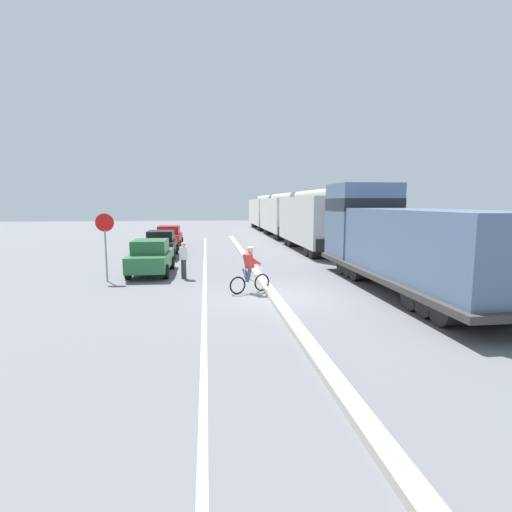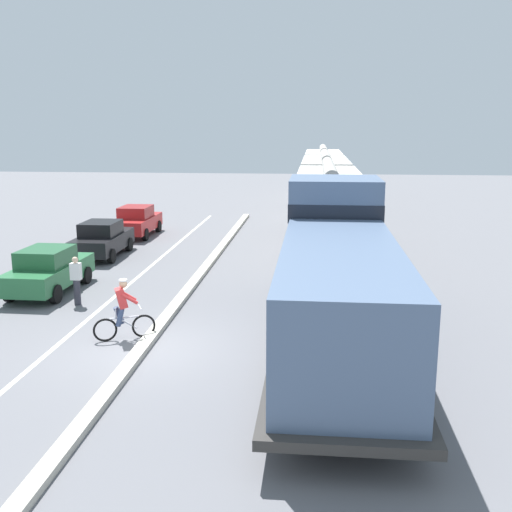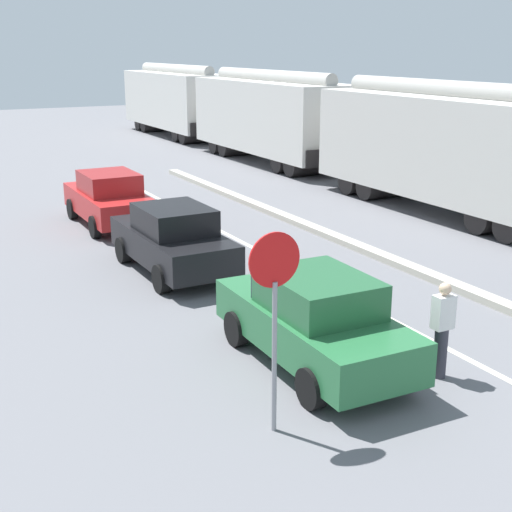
% 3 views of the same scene
% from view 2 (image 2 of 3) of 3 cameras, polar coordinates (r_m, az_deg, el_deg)
% --- Properties ---
extents(ground_plane, '(120.00, 120.00, 0.00)m').
position_cam_2_polar(ground_plane, '(16.32, -10.67, -8.73)').
color(ground_plane, slate).
extents(median_curb, '(0.36, 36.00, 0.16)m').
position_cam_2_polar(median_curb, '(21.83, -6.30, -2.96)').
color(median_curb, '#B2AD9E').
rests_on(median_curb, ground).
extents(lane_stripe, '(0.14, 36.00, 0.01)m').
position_cam_2_polar(lane_stripe, '(22.46, -12.31, -2.94)').
color(lane_stripe, silver).
rests_on(lane_stripe, ground).
extents(locomotive, '(3.10, 11.61, 4.20)m').
position_cam_2_polar(locomotive, '(15.94, 7.70, -2.34)').
color(locomotive, slate).
rests_on(locomotive, ground).
extents(hopper_car_lead, '(2.90, 10.60, 4.18)m').
position_cam_2_polar(hopper_car_lead, '(27.84, 6.90, 4.52)').
color(hopper_car_lead, beige).
rests_on(hopper_car_lead, ground).
extents(hopper_car_middle, '(2.90, 10.60, 4.18)m').
position_cam_2_polar(hopper_car_middle, '(39.36, 6.57, 6.78)').
color(hopper_car_middle, beige).
rests_on(hopper_car_middle, ground).
extents(hopper_car_trailing, '(2.90, 10.60, 4.18)m').
position_cam_2_polar(hopper_car_trailing, '(50.92, 6.40, 8.02)').
color(hopper_car_trailing, silver).
rests_on(hopper_car_trailing, ground).
extents(parked_car_green, '(1.89, 4.23, 1.62)m').
position_cam_2_polar(parked_car_green, '(22.37, -19.15, -1.26)').
color(parked_car_green, '#286B3D').
rests_on(parked_car_green, ground).
extents(parked_car_black, '(1.87, 4.22, 1.62)m').
position_cam_2_polar(parked_car_black, '(27.82, -14.42, 1.59)').
color(parked_car_black, black).
rests_on(parked_car_black, ground).
extents(parked_car_red, '(1.85, 4.21, 1.62)m').
position_cam_2_polar(parked_car_red, '(32.71, -11.28, 3.29)').
color(parked_car_red, red).
rests_on(parked_car_red, ground).
extents(cyclist, '(1.58, 0.80, 1.71)m').
position_cam_2_polar(cyclist, '(16.88, -12.54, -5.16)').
color(cyclist, black).
rests_on(cyclist, ground).
extents(pedestrian_by_cars, '(0.34, 0.22, 1.62)m').
position_cam_2_polar(pedestrian_by_cars, '(20.53, -16.74, -2.19)').
color(pedestrian_by_cars, '#33333D').
rests_on(pedestrian_by_cars, ground).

